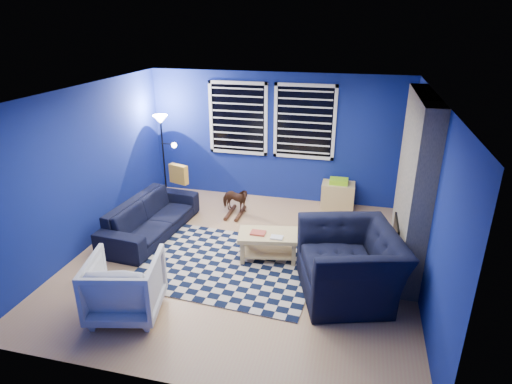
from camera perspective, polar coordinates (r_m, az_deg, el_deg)
floor at (r=6.61m, az=-1.83°, el=-8.86°), size 5.00×5.00×0.00m
ceiling at (r=5.74m, az=-2.14°, el=13.05°), size 5.00×5.00×0.00m
wall_back at (r=8.39m, az=2.66°, el=7.22°), size 5.00×0.00×5.00m
wall_left at (r=7.13m, az=-21.74°, el=2.92°), size 0.00×5.00×5.00m
wall_right at (r=5.94m, az=21.94°, el=-0.83°), size 0.00×5.00×5.00m
fireplace at (r=6.40m, az=20.11°, el=0.54°), size 0.65×2.00×2.50m
window_left at (r=8.44m, az=-2.42°, el=9.77°), size 1.17×0.06×1.42m
window_right at (r=8.18m, az=6.48°, el=9.25°), size 1.17×0.06×1.42m
tv at (r=7.77m, az=19.99°, el=5.84°), size 0.07×1.00×0.58m
rug at (r=6.47m, az=-3.47°, el=-9.60°), size 2.63×2.17×0.02m
sofa at (r=7.42m, az=-13.81°, el=-3.29°), size 2.12×0.96×0.60m
armchair_big at (r=5.78m, az=12.37°, el=-9.30°), size 1.65×1.54×0.89m
armchair_bent at (r=5.55m, az=-17.06°, el=-11.85°), size 1.01×1.02×0.78m
rocking_horse at (r=7.89m, az=-2.82°, el=-1.01°), size 0.35×0.60×0.48m
coffee_table at (r=6.47m, az=1.65°, el=-6.47°), size 0.97×0.67×0.45m
cabinet at (r=8.32m, az=10.85°, el=-0.44°), size 0.62×0.42×0.60m
floor_lamp at (r=8.52m, az=-12.40°, el=7.93°), size 0.46×0.28×1.69m
throw_pillow at (r=7.91m, az=-10.27°, el=2.37°), size 0.38×0.22×0.35m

